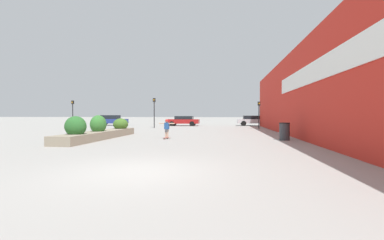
% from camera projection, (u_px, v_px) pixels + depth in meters
% --- Properties ---
extents(ground_plane, '(300.00, 300.00, 0.00)m').
position_uv_depth(ground_plane, '(137.00, 171.00, 7.23)').
color(ground_plane, gray).
extents(building_wall_right, '(0.67, 34.95, 6.19)m').
position_uv_depth(building_wall_right, '(295.00, 94.00, 18.46)').
color(building_wall_right, red).
rests_on(building_wall_right, ground_plane).
extents(planter_box, '(1.40, 8.76, 1.56)m').
position_uv_depth(planter_box, '(100.00, 131.00, 16.95)').
color(planter_box, gray).
rests_on(planter_box, ground_plane).
extents(skateboard, '(0.33, 0.76, 0.09)m').
position_uv_depth(skateboard, '(167.00, 138.00, 16.86)').
color(skateboard, maroon).
rests_on(skateboard, ground_plane).
extents(skateboarder, '(1.11, 0.33, 1.20)m').
position_uv_depth(skateboarder, '(167.00, 126.00, 16.84)').
color(skateboarder, tan).
rests_on(skateboarder, skateboard).
extents(trash_bin, '(0.65, 0.65, 1.09)m').
position_uv_depth(trash_bin, '(284.00, 131.00, 15.96)').
color(trash_bin, '#38383D').
rests_on(trash_bin, ground_plane).
extents(car_leftmost, '(4.49, 1.95, 1.51)m').
position_uv_depth(car_leftmost, '(111.00, 120.00, 38.10)').
color(car_leftmost, navy).
rests_on(car_leftmost, ground_plane).
extents(car_center_left, '(4.59, 2.03, 1.38)m').
position_uv_depth(car_center_left, '(183.00, 121.00, 36.57)').
color(car_center_left, maroon).
rests_on(car_center_left, ground_plane).
extents(car_center_right, '(4.44, 1.97, 1.45)m').
position_uv_depth(car_center_right, '(253.00, 120.00, 36.77)').
color(car_center_right, '#BCBCC1').
rests_on(car_center_right, ground_plane).
extents(traffic_light_left, '(0.28, 0.30, 3.57)m').
position_uv_depth(traffic_light_left, '(154.00, 108.00, 30.61)').
color(traffic_light_left, black).
rests_on(traffic_light_left, ground_plane).
extents(traffic_light_right, '(0.28, 0.30, 3.07)m').
position_uv_depth(traffic_light_right, '(259.00, 110.00, 28.88)').
color(traffic_light_right, black).
rests_on(traffic_light_right, ground_plane).
extents(traffic_light_far_left, '(0.28, 0.30, 3.39)m').
position_uv_depth(traffic_light_far_left, '(73.00, 109.00, 32.64)').
color(traffic_light_far_left, black).
rests_on(traffic_light_far_left, ground_plane).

